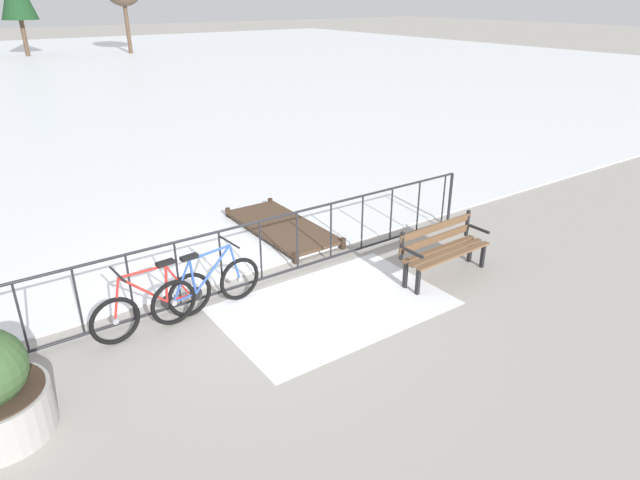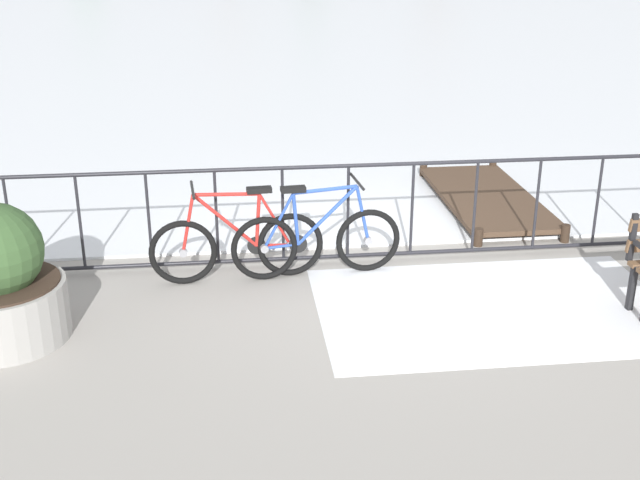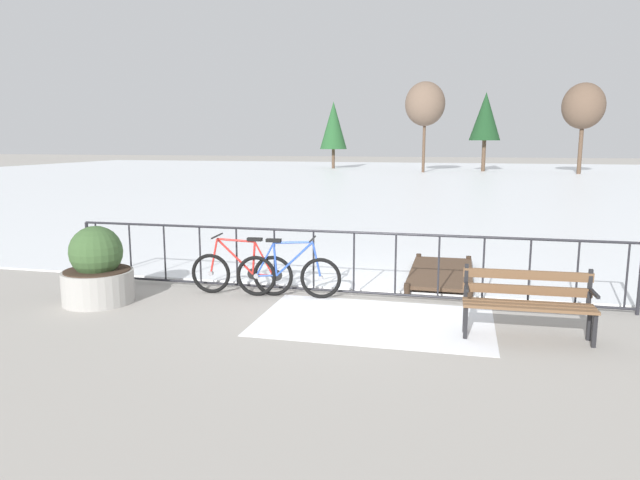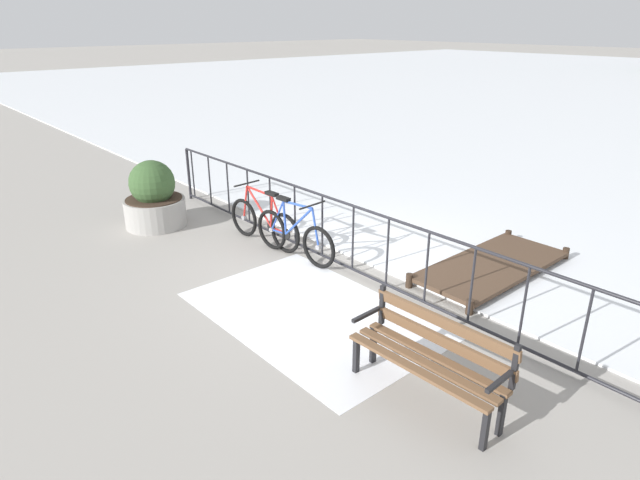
% 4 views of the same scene
% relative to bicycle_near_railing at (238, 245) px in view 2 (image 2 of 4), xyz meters
% --- Properties ---
extents(ground_plane, '(160.00, 160.00, 0.00)m').
position_rel_bicycle_near_railing_xyz_m(ground_plane, '(1.47, 0.29, -0.37)').
color(ground_plane, '#9E9991').
extents(frozen_pond, '(80.00, 56.00, 0.03)m').
position_rel_bicycle_near_railing_xyz_m(frozen_pond, '(1.47, 28.69, -0.35)').
color(frozen_pond, white).
rests_on(frozen_pond, ground).
extents(snow_patch, '(3.24, 2.09, 0.01)m').
position_rel_bicycle_near_railing_xyz_m(snow_patch, '(2.31, -0.91, -0.36)').
color(snow_patch, white).
rests_on(snow_patch, ground).
extents(railing_fence, '(9.06, 0.06, 1.07)m').
position_rel_bicycle_near_railing_xyz_m(railing_fence, '(1.47, 0.29, 0.19)').
color(railing_fence, '#232328').
rests_on(railing_fence, ground).
extents(bicycle_near_railing, '(1.71, 0.52, 0.97)m').
position_rel_bicycle_near_railing_xyz_m(bicycle_near_railing, '(0.00, 0.00, 0.00)').
color(bicycle_near_railing, black).
rests_on(bicycle_near_railing, ground).
extents(bicycle_second, '(1.71, 0.52, 0.97)m').
position_rel_bicycle_near_railing_xyz_m(bicycle_second, '(0.78, 0.02, 0.00)').
color(bicycle_second, black).
rests_on(bicycle_second, ground).
extents(wooden_dock, '(1.10, 2.64, 0.20)m').
position_rel_bicycle_near_railing_xyz_m(wooden_dock, '(3.12, 1.86, -0.25)').
color(wooden_dock, '#4C3828').
rests_on(wooden_dock, ground).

